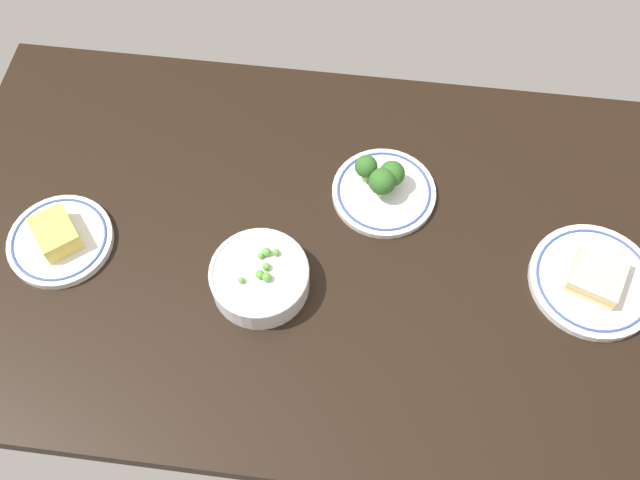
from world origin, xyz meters
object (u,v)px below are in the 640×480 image
Objects in this scene: plate_cheese at (59,239)px; bowl_peas at (260,277)px; plate_sandwich at (594,279)px; plate_broccoli at (383,186)px.

bowl_peas reaches higher than plate_cheese.
plate_cheese is 1.10× the size of bowl_peas.
plate_sandwich is 1.18× the size of plate_cheese.
plate_sandwich is 56.21cm from bowl_peas.
plate_broccoli is 39.27cm from plate_sandwich.
bowl_peas is at bearing 7.48° from plate_sandwich.
plate_cheese is at bearing -5.83° from bowl_peas.
plate_broccoli reaches higher than plate_cheese.
bowl_peas is (-36.03, 3.68, 1.28)cm from plate_cheese.
plate_broccoli is 0.88× the size of plate_sandwich.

